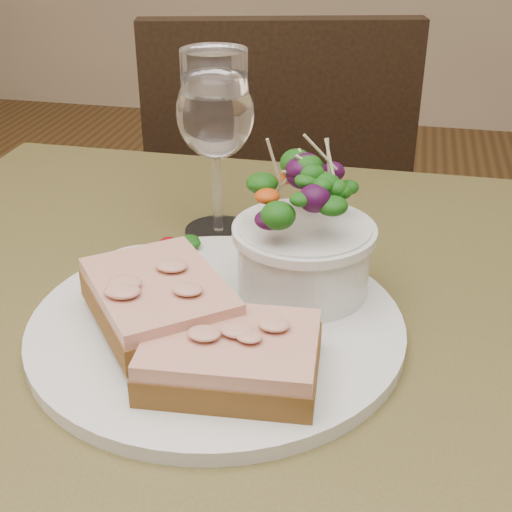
% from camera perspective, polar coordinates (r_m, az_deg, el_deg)
% --- Properties ---
extents(cafe_table, '(0.80, 0.80, 0.75)m').
position_cam_1_polar(cafe_table, '(0.65, -1.74, -13.80)').
color(cafe_table, '#47411E').
rests_on(cafe_table, ground).
extents(chair_far, '(0.51, 0.51, 0.90)m').
position_cam_1_polar(chair_far, '(1.46, 1.24, -4.40)').
color(chair_far, black).
rests_on(chair_far, ground).
extents(dinner_plate, '(0.30, 0.30, 0.01)m').
position_cam_1_polar(dinner_plate, '(0.59, -3.17, -5.59)').
color(dinner_plate, silver).
rests_on(dinner_plate, cafe_table).
extents(sandwich_front, '(0.13, 0.10, 0.03)m').
position_cam_1_polar(sandwich_front, '(0.51, -2.02, -8.01)').
color(sandwich_front, '#522B15').
rests_on(sandwich_front, dinner_plate).
extents(sandwich_back, '(0.15, 0.16, 0.03)m').
position_cam_1_polar(sandwich_back, '(0.57, -7.78, -3.45)').
color(sandwich_back, '#522B15').
rests_on(sandwich_back, dinner_plate).
extents(ramekin, '(0.07, 0.07, 0.04)m').
position_cam_1_polar(ramekin, '(0.60, -8.98, -2.00)').
color(ramekin, silver).
rests_on(ramekin, dinner_plate).
extents(salad_bowl, '(0.11, 0.11, 0.13)m').
position_cam_1_polar(salad_bowl, '(0.60, 3.89, 2.25)').
color(salad_bowl, silver).
rests_on(salad_bowl, dinner_plate).
extents(garnish, '(0.05, 0.04, 0.02)m').
position_cam_1_polar(garnish, '(0.67, -6.04, 0.54)').
color(garnish, '#0F370A').
rests_on(garnish, dinner_plate).
extents(wine_glass, '(0.08, 0.08, 0.18)m').
position_cam_1_polar(wine_glass, '(0.70, -3.26, 10.94)').
color(wine_glass, white).
rests_on(wine_glass, cafe_table).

